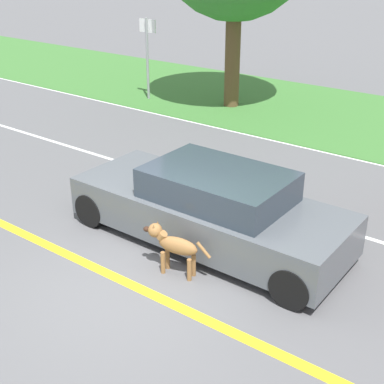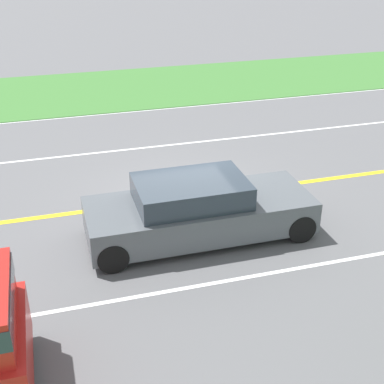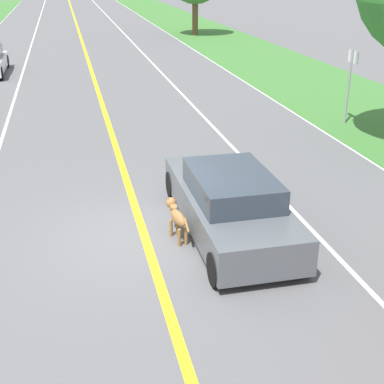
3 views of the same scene
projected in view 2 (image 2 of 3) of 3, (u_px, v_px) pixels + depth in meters
name	position (u px, v px, depth m)	size (l,w,h in m)	color
ground_plane	(183.00, 198.00, 13.18)	(400.00, 400.00, 0.00)	#5B5B5E
centre_divider_line	(183.00, 198.00, 13.17)	(0.18, 160.00, 0.01)	yellow
lane_edge_line_left	(131.00, 112.00, 19.17)	(0.14, 160.00, 0.01)	white
lane_dash_same_dir	(231.00, 280.00, 10.18)	(0.10, 160.00, 0.01)	white
lane_dash_oncoming	(152.00, 147.00, 16.17)	(0.10, 160.00, 0.01)	white
grass_verge_left	(118.00, 89.00, 21.73)	(6.00, 160.00, 0.03)	#3D7533
ego_car	(198.00, 210.00, 11.34)	(1.82, 4.80, 1.35)	#51565B
dog	(179.00, 193.00, 12.34)	(0.36, 1.14, 0.81)	olive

